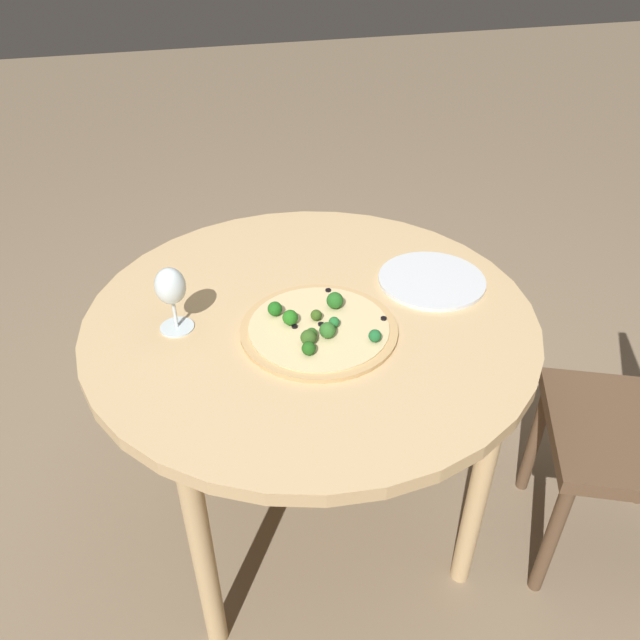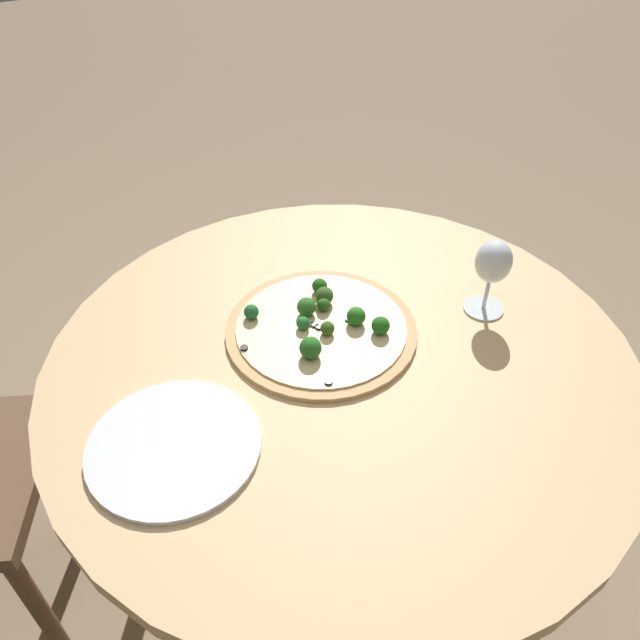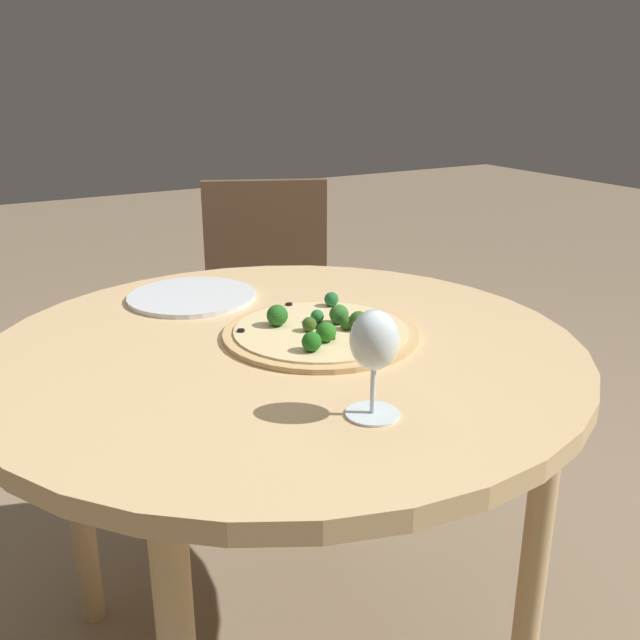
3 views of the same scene
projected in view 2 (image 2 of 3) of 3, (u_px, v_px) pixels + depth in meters
name	position (u px, v px, depth m)	size (l,w,h in m)	color
ground_plane	(335.00, 557.00, 1.59)	(12.00, 12.00, 0.00)	#847056
dining_table	(341.00, 384.00, 1.17)	(1.06, 1.06, 0.72)	tan
pizza	(321.00, 327.00, 1.16)	(0.36, 0.36, 0.05)	tan
wine_glass	(493.00, 265.00, 1.15)	(0.08, 0.08, 0.16)	silver
plate_near	(174.00, 446.00, 0.96)	(0.27, 0.27, 0.01)	silver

